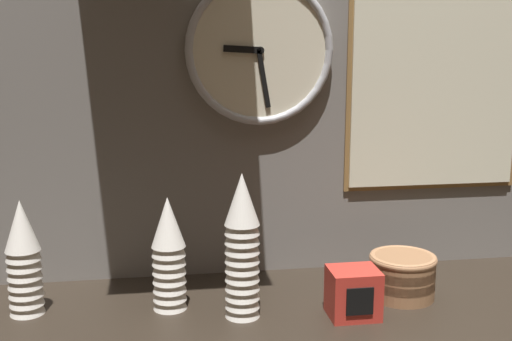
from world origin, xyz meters
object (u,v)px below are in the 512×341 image
(cup_stack_far_left, at_px, (24,258))
(cup_stack_center_left, at_px, (169,253))
(cup_stack_center, at_px, (242,246))
(bowl_stack_right, at_px, (402,274))
(wall_clock, at_px, (260,50))
(menu_board, at_px, (435,93))
(napkin_dispenser, at_px, (353,293))

(cup_stack_far_left, distance_m, cup_stack_center_left, 0.31)
(cup_stack_center, xyz_separation_m, bowl_stack_right, (0.39, 0.05, -0.11))
(cup_stack_center_left, distance_m, wall_clock, 0.53)
(cup_stack_center_left, height_order, menu_board, menu_board)
(menu_board, height_order, napkin_dispenser, menu_board)
(cup_stack_center_left, distance_m, menu_board, 0.79)
(cup_stack_far_left, relative_size, cup_stack_center_left, 1.00)
(cup_stack_center, relative_size, bowl_stack_right, 2.05)
(cup_stack_center, xyz_separation_m, wall_clock, (0.08, 0.25, 0.41))
(bowl_stack_right, bearing_deg, cup_stack_center_left, 178.28)
(cup_stack_center_left, bearing_deg, napkin_dispenser, -14.67)
(cup_stack_center, height_order, bowl_stack_right, cup_stack_center)
(wall_clock, height_order, napkin_dispenser, wall_clock)
(cup_stack_center, distance_m, bowl_stack_right, 0.40)
(cup_stack_center_left, relative_size, bowl_stack_right, 1.65)
(wall_clock, bearing_deg, cup_stack_far_left, -163.05)
(menu_board, bearing_deg, cup_stack_center_left, -164.16)
(wall_clock, xyz_separation_m, napkin_dispenser, (0.16, -0.29, -0.52))
(bowl_stack_right, height_order, wall_clock, wall_clock)
(menu_board, xyz_separation_m, napkin_dispenser, (-0.30, -0.30, -0.41))
(wall_clock, distance_m, menu_board, 0.47)
(cup_stack_far_left, relative_size, bowl_stack_right, 1.65)
(cup_stack_center, relative_size, napkin_dispenser, 2.99)
(bowl_stack_right, height_order, menu_board, menu_board)
(cup_stack_far_left, height_order, wall_clock, wall_clock)
(cup_stack_center, bearing_deg, bowl_stack_right, 7.38)
(wall_clock, relative_size, menu_board, 0.72)
(cup_stack_far_left, bearing_deg, bowl_stack_right, -2.48)
(cup_stack_center_left, bearing_deg, bowl_stack_right, -1.72)
(cup_stack_center_left, xyz_separation_m, bowl_stack_right, (0.54, -0.02, -0.07))
(wall_clock, bearing_deg, napkin_dispenser, -61.15)
(napkin_dispenser, bearing_deg, menu_board, 45.19)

